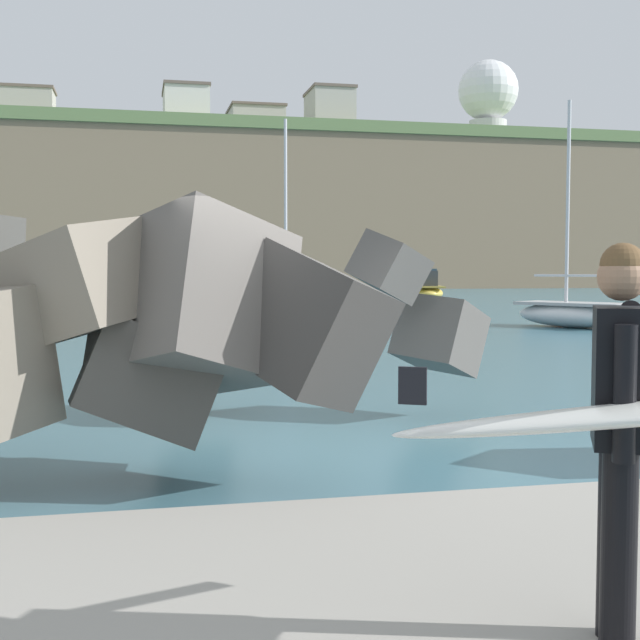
% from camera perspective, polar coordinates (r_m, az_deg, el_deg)
% --- Properties ---
extents(ground_plane, '(400.00, 400.00, 0.00)m').
position_cam_1_polar(ground_plane, '(7.95, -0.98, -10.36)').
color(ground_plane, '#42707F').
extents(breakwater_jetty, '(31.59, 6.53, 3.02)m').
position_cam_1_polar(breakwater_jetty, '(9.06, 4.84, -0.75)').
color(breakwater_jetty, '#605B56').
rests_on(breakwater_jetty, ground).
extents(surfer_with_board, '(2.01, 1.55, 1.78)m').
position_cam_1_polar(surfer_with_board, '(3.71, 20.62, -6.37)').
color(surfer_with_board, black).
rests_on(surfer_with_board, walkway_path).
extents(boat_near_left, '(1.96, 5.68, 7.67)m').
position_cam_1_polar(boat_near_left, '(32.25, -2.55, 1.05)').
color(boat_near_left, white).
rests_on(boat_near_left, ground).
extents(boat_near_right, '(3.56, 4.34, 7.52)m').
position_cam_1_polar(boat_near_right, '(28.71, 17.14, 0.51)').
color(boat_near_right, white).
rests_on(boat_near_right, ground).
extents(boat_mid_right, '(3.32, 5.74, 2.01)m').
position_cam_1_polar(boat_mid_right, '(53.41, 7.33, 2.07)').
color(boat_mid_right, '#EAC64C').
rests_on(boat_mid_right, ground).
extents(boat_far_right, '(3.62, 4.91, 2.19)m').
position_cam_1_polar(boat_far_right, '(38.96, -10.59, 1.55)').
color(boat_far_right, '#EAC64C').
rests_on(boat_far_right, ground).
extents(mooring_buoy_inner, '(0.44, 0.44, 0.44)m').
position_cam_1_polar(mooring_buoy_inner, '(40.81, 14.90, 0.96)').
color(mooring_buoy_inner, yellow).
rests_on(mooring_buoy_inner, ground).
extents(mooring_buoy_middle, '(0.44, 0.44, 0.44)m').
position_cam_1_polar(mooring_buoy_middle, '(35.33, 16.14, 0.58)').
color(mooring_buoy_middle, '#E54C1E').
rests_on(mooring_buoy_middle, ground).
extents(headland_bluff, '(100.04, 33.57, 17.12)m').
position_cam_1_polar(headland_bluff, '(99.09, -5.10, 7.29)').
color(headland_bluff, '#847056').
rests_on(headland_bluff, ground).
extents(radar_dome, '(7.40, 7.40, 10.79)m').
position_cam_1_polar(radar_dome, '(108.02, 11.54, 14.84)').
color(radar_dome, silver).
rests_on(radar_dome, headland_bluff).
extents(station_building_west, '(6.10, 4.55, 4.40)m').
position_cam_1_polar(station_building_west, '(97.04, -19.63, 13.58)').
color(station_building_west, '#B2ADA3').
rests_on(station_building_west, headland_bluff).
extents(station_building_central, '(4.79, 7.19, 4.04)m').
position_cam_1_polar(station_building_central, '(91.23, -9.26, 14.29)').
color(station_building_central, silver).
rests_on(station_building_central, headland_bluff).
extents(station_building_east, '(6.99, 8.33, 5.81)m').
position_cam_1_polar(station_building_east, '(110.17, -4.48, 12.90)').
color(station_building_east, '#B2ADA3').
rests_on(station_building_east, headland_bluff).
extents(station_building_annex, '(4.74, 6.52, 4.65)m').
position_cam_1_polar(station_building_annex, '(93.72, 0.66, 14.23)').
color(station_building_annex, '#B2ADA3').
rests_on(station_building_annex, headland_bluff).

